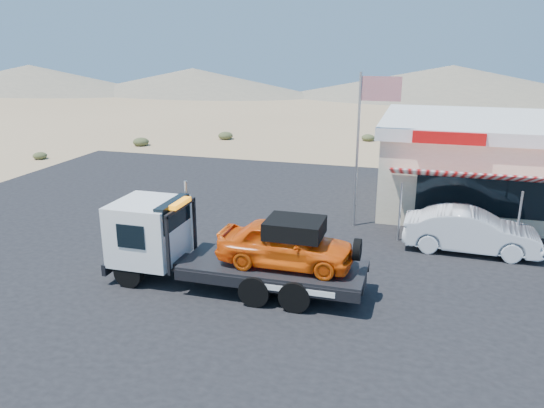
# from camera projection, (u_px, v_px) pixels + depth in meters

# --- Properties ---
(ground) EXTENTS (120.00, 120.00, 0.00)m
(ground) POSITION_uv_depth(u_px,v_px,m) (200.00, 255.00, 18.37)
(ground) COLOR #9D8159
(ground) RESTS_ON ground
(asphalt_lot) EXTENTS (32.00, 24.00, 0.02)m
(asphalt_lot) POSITION_uv_depth(u_px,v_px,m) (279.00, 232.00, 20.59)
(asphalt_lot) COLOR black
(asphalt_lot) RESTS_ON ground
(tow_truck) EXTENTS (7.62, 2.26, 2.55)m
(tow_truck) POSITION_uv_depth(u_px,v_px,m) (228.00, 244.00, 15.62)
(tow_truck) COLOR black
(tow_truck) RESTS_ON asphalt_lot
(white_sedan) EXTENTS (4.58, 1.71, 1.50)m
(white_sedan) POSITION_uv_depth(u_px,v_px,m) (471.00, 231.00, 18.44)
(white_sedan) COLOR silver
(white_sedan) RESTS_ON asphalt_lot
(jerky_store) EXTENTS (10.40, 9.97, 3.90)m
(jerky_store) POSITION_uv_depth(u_px,v_px,m) (502.00, 163.00, 23.23)
(jerky_store) COLOR beige
(jerky_store) RESTS_ON asphalt_lot
(flagpole) EXTENTS (1.55, 0.10, 6.00)m
(flagpole) POSITION_uv_depth(u_px,v_px,m) (364.00, 133.00, 20.09)
(flagpole) COLOR #99999E
(flagpole) RESTS_ON asphalt_lot
(desert_scrub) EXTENTS (24.61, 32.20, 0.62)m
(desert_scrub) POSITION_uv_depth(u_px,v_px,m) (61.00, 169.00, 29.48)
(desert_scrub) COLOR #3C4223
(desert_scrub) RESTS_ON ground
(distant_hills) EXTENTS (126.00, 48.00, 4.20)m
(distant_hills) POSITION_uv_depth(u_px,v_px,m) (298.00, 82.00, 71.05)
(distant_hills) COLOR #726B59
(distant_hills) RESTS_ON ground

